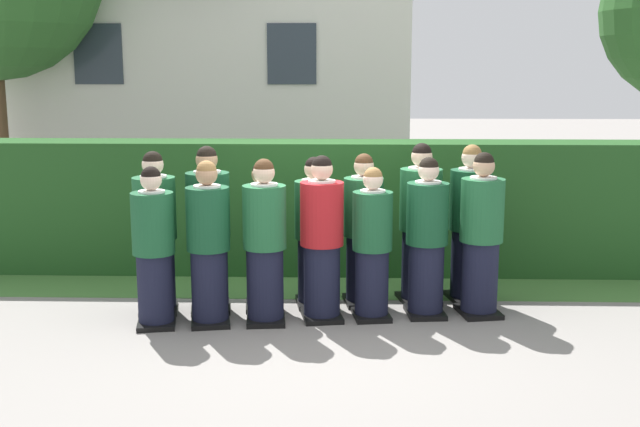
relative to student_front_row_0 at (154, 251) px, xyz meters
The scene contains 18 objects.
ground_plane 1.80m from the student_front_row_0, ahead, with size 60.00×60.00×0.00m, color gray.
student_front_row_0 is the anchor object (origin of this frame).
student_front_row_1 0.53m from the student_front_row_0, ahead, with size 0.46×0.55×1.64m.
student_front_row_2 1.08m from the student_front_row_0, ahead, with size 0.43×0.51×1.65m.
student_in_red_blazer 1.66m from the student_front_row_0, ahead, with size 0.46×0.54×1.67m.
student_front_row_4 2.16m from the student_front_row_0, ahead, with size 0.42×0.52×1.55m.
student_front_row_5 2.73m from the student_front_row_0, ahead, with size 0.43×0.54×1.64m.
student_front_row_6 3.29m from the student_front_row_0, ahead, with size 0.47×0.56×1.69m.
student_rear_row_0 0.48m from the student_front_row_0, 101.14° to the left, with size 0.47×0.55×1.69m.
student_rear_row_1 0.70m from the student_front_row_0, 49.34° to the left, with size 0.48×0.56×1.74m.
student_rear_row_2 1.17m from the student_front_row_0, 30.89° to the left, with size 0.41×0.52×1.56m.
student_rear_row_3 1.70m from the student_front_row_0, 25.21° to the left, with size 0.43×0.54×1.60m.
student_rear_row_4 2.21m from the student_front_row_0, 21.01° to the left, with size 0.44×0.52×1.63m.
student_rear_row_5 2.82m from the student_front_row_0, 18.18° to the left, with size 0.50×0.57×1.74m.
student_rear_row_6 3.36m from the student_front_row_0, 16.51° to the left, with size 0.49×0.58×1.71m.
hedge 2.69m from the student_front_row_0, 53.14° to the left, with size 10.01×0.70×1.63m.
school_building_main 9.52m from the student_front_row_0, 95.60° to the left, with size 8.43×3.90×6.80m.
lawn_strip 2.23m from the student_front_row_0, 39.94° to the left, with size 10.01×0.90×0.01m, color #477A38.
Camera 1 is at (0.23, -7.65, 2.55)m, focal length 44.08 mm.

